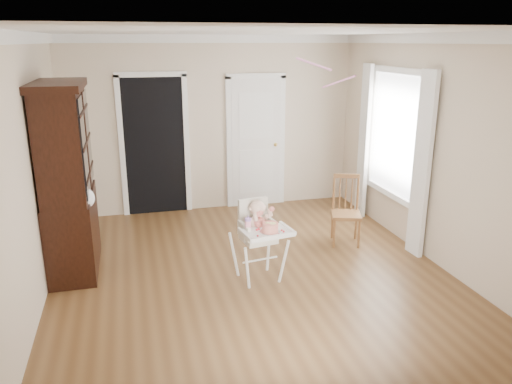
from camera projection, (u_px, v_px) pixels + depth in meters
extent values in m
plane|color=brown|center=(251.00, 273.00, 5.86)|extent=(5.00, 5.00, 0.00)
plane|color=white|center=(250.00, 32.00, 5.07)|extent=(5.00, 5.00, 0.00)
plane|color=beige|center=(212.00, 125.00, 7.78)|extent=(4.50, 0.00, 4.50)
plane|color=beige|center=(30.00, 174.00, 4.92)|extent=(0.00, 5.00, 5.00)
plane|color=beige|center=(432.00, 150.00, 6.01)|extent=(0.00, 5.00, 5.00)
cube|color=black|center=(155.00, 147.00, 7.64)|extent=(0.90, 0.03, 2.10)
cube|color=white|center=(122.00, 149.00, 7.51)|extent=(0.08, 0.05, 2.18)
cube|color=white|center=(187.00, 146.00, 7.75)|extent=(0.08, 0.05, 2.18)
cube|color=white|center=(150.00, 74.00, 7.32)|extent=(1.06, 0.05, 0.08)
cube|color=white|center=(256.00, 144.00, 8.02)|extent=(0.80, 0.05, 2.05)
cube|color=white|center=(229.00, 145.00, 7.92)|extent=(0.08, 0.05, 2.13)
cube|color=white|center=(282.00, 142.00, 8.13)|extent=(0.08, 0.05, 2.13)
sphere|color=gold|center=(276.00, 145.00, 8.07)|extent=(0.06, 0.06, 0.06)
cube|color=white|center=(397.00, 134.00, 6.73)|extent=(0.02, 1.20, 1.60)
cube|color=white|center=(401.00, 71.00, 6.48)|extent=(0.06, 1.36, 0.08)
cube|color=white|center=(422.00, 166.00, 6.06)|extent=(0.08, 0.28, 2.30)
cube|color=white|center=(364.00, 142.00, 7.50)|extent=(0.08, 0.28, 2.30)
cylinder|color=white|center=(247.00, 269.00, 5.38)|extent=(0.10, 0.12, 0.55)
cylinder|color=white|center=(284.00, 262.00, 5.54)|extent=(0.12, 0.10, 0.55)
cylinder|color=white|center=(234.00, 255.00, 5.73)|extent=(0.12, 0.10, 0.55)
cylinder|color=white|center=(269.00, 249.00, 5.90)|extent=(0.10, 0.12, 0.55)
cylinder|color=white|center=(260.00, 260.00, 5.60)|extent=(0.42, 0.09, 0.02)
cube|color=white|center=(258.00, 238.00, 5.56)|extent=(0.39, 0.38, 0.07)
cube|color=white|center=(244.00, 231.00, 5.47)|extent=(0.08, 0.31, 0.16)
cube|color=white|center=(273.00, 227.00, 5.60)|extent=(0.08, 0.31, 0.16)
cube|color=white|center=(253.00, 215.00, 5.64)|extent=(0.35, 0.11, 0.40)
cube|color=white|center=(267.00, 233.00, 5.33)|extent=(0.56, 0.44, 0.03)
cube|color=white|center=(274.00, 237.00, 5.17)|extent=(0.51, 0.10, 0.04)
ellipsoid|color=beige|center=(257.00, 226.00, 5.55)|extent=(0.22, 0.19, 0.25)
sphere|color=beige|center=(258.00, 208.00, 5.49)|extent=(0.20, 0.20, 0.17)
sphere|color=red|center=(259.00, 223.00, 5.49)|extent=(0.13, 0.13, 0.13)
sphere|color=red|center=(258.00, 214.00, 5.42)|extent=(0.06, 0.06, 0.06)
sphere|color=red|center=(272.00, 209.00, 5.48)|extent=(0.06, 0.06, 0.06)
cylinder|color=silver|center=(270.00, 232.00, 5.32)|extent=(0.22, 0.22, 0.01)
cylinder|color=#D7264C|center=(270.00, 227.00, 5.31)|extent=(0.17, 0.17, 0.09)
cylinder|color=#F2E08C|center=(273.00, 224.00, 5.29)|extent=(0.08, 0.08, 0.02)
cylinder|color=pink|center=(248.00, 225.00, 5.37)|extent=(0.07, 0.07, 0.10)
cylinder|color=#A06FC3|center=(248.00, 219.00, 5.35)|extent=(0.07, 0.07, 0.03)
cone|color=#A06FC3|center=(248.00, 216.00, 5.34)|extent=(0.02, 0.02, 0.04)
cube|color=black|center=(73.00, 232.00, 5.87)|extent=(0.51, 1.22, 0.91)
cube|color=black|center=(63.00, 143.00, 5.56)|extent=(0.47, 1.22, 1.22)
cube|color=black|center=(84.00, 147.00, 5.34)|extent=(0.02, 0.53, 1.06)
cube|color=black|center=(88.00, 137.00, 5.90)|extent=(0.02, 0.53, 1.06)
cube|color=black|center=(57.00, 85.00, 5.38)|extent=(0.55, 1.30, 0.08)
ellipsoid|color=white|center=(85.00, 198.00, 5.44)|extent=(0.20, 0.16, 0.22)
cube|color=brown|center=(346.00, 215.00, 6.60)|extent=(0.47, 0.47, 0.04)
cylinder|color=brown|center=(334.00, 233.00, 6.52)|extent=(0.03, 0.03, 0.40)
cylinder|color=brown|center=(359.00, 234.00, 6.50)|extent=(0.03, 0.03, 0.40)
cylinder|color=brown|center=(332.00, 225.00, 6.82)|extent=(0.03, 0.03, 0.40)
cylinder|color=brown|center=(356.00, 225.00, 6.80)|extent=(0.03, 0.03, 0.40)
cylinder|color=brown|center=(334.00, 192.00, 6.70)|extent=(0.03, 0.03, 0.52)
cylinder|color=brown|center=(358.00, 193.00, 6.68)|extent=(0.03, 0.03, 0.52)
cube|color=brown|center=(347.00, 176.00, 6.62)|extent=(0.33, 0.14, 0.05)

